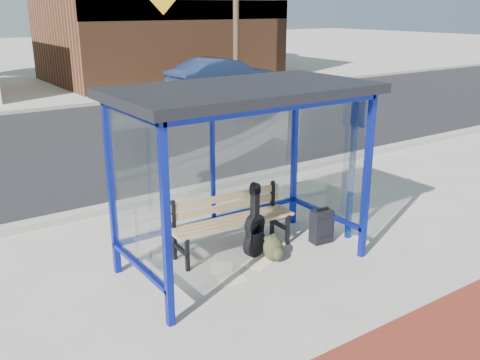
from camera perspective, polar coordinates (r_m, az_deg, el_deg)
ground at (r=7.38m, az=0.34°, el=-8.90°), size 120.00×120.00×0.00m
curb_near at (r=9.68m, az=-9.54°, el=-2.05°), size 60.00×0.25×0.12m
street_asphalt at (r=14.31m, az=-18.38°, el=3.60°), size 60.00×10.00×0.00m
curb_far at (r=19.15m, az=-22.89°, el=6.75°), size 60.00×0.25×0.12m
far_sidewalk at (r=21.00m, az=-24.02°, el=7.34°), size 60.00×4.00×0.01m
bus_shelter at (r=6.76m, az=0.03°, el=7.19°), size 3.30×1.80×2.42m
storefront_brown at (r=26.63m, az=-8.79°, el=17.52°), size 10.00×7.08×6.40m
bench at (r=7.58m, az=-1.02°, el=-4.08°), size 1.86×0.55×0.87m
guitar_bag at (r=7.43m, az=1.58°, el=-5.51°), size 0.39×0.18×1.02m
suitcase at (r=7.99m, az=8.70°, el=-4.92°), size 0.33×0.24×0.55m
backpack at (r=7.40m, az=3.64°, el=-7.36°), size 0.31×0.28×0.36m
sign_post at (r=7.89m, az=12.00°, el=2.69°), size 0.11×0.29×2.32m
newspaper_a at (r=7.26m, az=-1.93°, el=-9.38°), size 0.45×0.46×0.01m
newspaper_b at (r=6.99m, az=-0.89°, el=-10.52°), size 0.36×0.30×0.01m
newspaper_c at (r=7.42m, az=2.01°, el=-8.72°), size 0.51×0.46×0.01m
parked_car at (r=21.04m, az=-1.86°, el=10.91°), size 4.56×1.84×1.47m
fire_hydrant at (r=23.50m, az=1.49°, el=10.88°), size 0.35×0.23×0.77m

